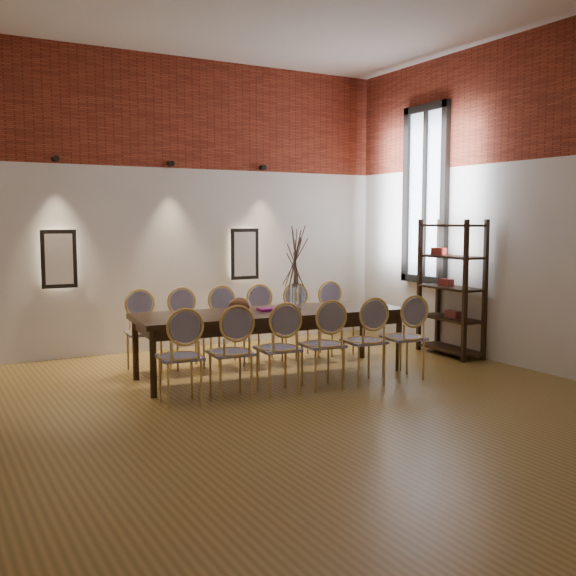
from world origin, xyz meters
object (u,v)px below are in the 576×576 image
chair_far_f (337,319)px  shelving_rack (451,288)px  chair_near_b (230,352)px  chair_near_d (322,345)px  chair_far_a (144,333)px  chair_near_a (180,357)px  chair_near_c (278,348)px  chair_near_f (404,337)px  chair_far_c (227,327)px  dining_table (271,343)px  book (270,309)px  chair_far_e (302,322)px  bowl (240,305)px  chair_near_e (364,341)px  vase (295,297)px  chair_far_b (187,330)px  chair_far_d (266,324)px

chair_far_f → shelving_rack: size_ratio=0.52×
chair_near_b → chair_near_d: bearing=-0.0°
chair_far_a → chair_far_f: size_ratio=1.00×
chair_near_a → chair_near_c: (1.03, -0.08, 0.00)m
chair_near_b → chair_near_f: 2.07m
chair_near_d → chair_far_c: 1.64m
dining_table → chair_near_c: size_ratio=3.30×
dining_table → chair_near_f: chair_near_f is taller
book → chair_far_a: bearing=145.4°
chair_near_d → book: (-0.20, 0.83, 0.30)m
chair_far_e → chair_near_d: bearing=71.6°
chair_far_c → bowl: chair_far_c is taller
chair_near_b → chair_far_f: same height
chair_near_d → chair_far_e: bearing=71.6°
chair_near_e → vase: bearing=121.0°
chair_far_a → chair_far_e: bearing=180.0°
shelving_rack → chair_far_f: bearing=151.9°
chair_far_a → chair_far_b: same height
chair_far_a → chair_far_f: bearing=180.0°
chair_near_b → dining_table: bearing=45.1°
chair_near_c → shelving_rack: shelving_rack is taller
chair_near_d → chair_far_e: 1.64m
chair_far_c → shelving_rack: size_ratio=0.52×
chair_far_f → chair_far_e: bearing=0.0°
dining_table → chair_far_c: (-0.20, 0.80, 0.09)m
dining_table → chair_near_f: (1.23, -0.88, 0.09)m
dining_table → chair_near_a: chair_near_a is taller
book → dining_table: bearing=-89.8°
chair_near_f → bowl: bearing=156.8°
chair_near_e → chair_far_d: (-0.39, 1.60, 0.00)m
chair_near_a → chair_far_f: (2.71, 1.34, 0.00)m
dining_table → chair_far_d: chair_far_d is taller
dining_table → chair_near_a: 1.51m
chair_near_f → chair_far_f: same height
chair_far_c → book: 0.84m
chair_near_f → vase: vase is taller
book → vase: bearing=-10.7°
chair_near_d → chair_far_f: same height
chair_far_e → shelving_rack: size_ratio=0.52×
chair_far_b → chair_near_f: bearing=143.0°
chair_far_b → bowl: (0.30, -0.86, 0.37)m
chair_near_e → shelving_rack: (1.92, 0.72, 0.43)m
chair_far_f → book: 1.53m
chair_near_a → chair_near_b: (0.52, -0.04, 0.00)m
chair_near_a → book: (1.35, 0.71, 0.30)m
dining_table → chair_far_f: bearing=31.0°
chair_far_a → book: (1.23, -0.85, 0.30)m
dining_table → chair_near_e: size_ratio=3.30×
chair_near_b → chair_far_b: bearing=90.0°
chair_near_a → chair_near_c: size_ratio=1.00×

